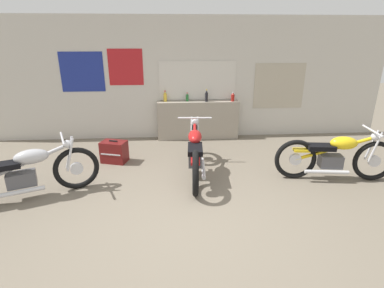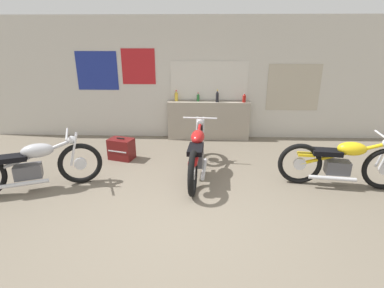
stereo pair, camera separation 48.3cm
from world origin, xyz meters
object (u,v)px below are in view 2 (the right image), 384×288
Objects in this scene: bottle_center at (217,97)px; motorcycle_silver at (32,165)px; bottle_left_center at (198,97)px; motorcycle_red at (197,152)px; bottle_right_center at (244,98)px; hard_case_darkred at (121,149)px; bottle_leftmost at (176,96)px; motorcycle_yellow at (343,162)px.

motorcycle_silver is (-3.02, -2.64, -0.61)m from bottle_center.
bottle_left_center is 0.09× the size of motorcycle_red.
motorcycle_red reaches higher than motorcycle_silver.
hard_case_darkred is (-2.58, -1.29, -0.80)m from bottle_right_center.
bottle_leftmost is at bearing 174.07° from bottle_center.
hard_case_darkred is (-1.53, 0.69, -0.22)m from motorcycle_red.
hard_case_darkred is (-3.89, 1.05, -0.22)m from motorcycle_yellow.
bottle_leftmost is 0.12× the size of motorcycle_yellow.
bottle_center is at bearing 77.89° from motorcycle_red.
motorcycle_yellow is at bearing 3.35° from motorcycle_silver.
motorcycle_red is (-1.04, -1.98, -0.57)m from bottle_right_center.
bottle_center is at bearing 179.91° from bottle_right_center.
bottle_left_center is 2.19m from hard_case_darkred.
motorcycle_silver is 4.95m from motorcycle_yellow.
hard_case_darkred is at bearing 51.83° from motorcycle_silver.
bottle_center reaches higher than bottle_right_center.
bottle_left_center is 0.37× the size of hard_case_darkred.
bottle_left_center is 0.92× the size of bottle_right_center.
bottle_center reaches higher than motorcycle_red.
bottle_leftmost is at bearing 176.36° from bottle_right_center.
bottle_left_center is 3.44m from motorcycle_yellow.
motorcycle_red is at bearing -117.80° from bottle_right_center.
bottle_leftmost reaches higher than motorcycle_yellow.
bottle_right_center is (1.06, -0.08, 0.01)m from bottle_left_center.
bottle_center is at bearing 41.16° from motorcycle_silver.
motorcycle_red is 1.09× the size of motorcycle_silver.
motorcycle_red is (0.02, -2.07, -0.57)m from bottle_left_center.
motorcycle_silver is at bearing -133.40° from bottle_left_center.
bottle_right_center is at bearing -3.64° from bottle_leftmost.
motorcycle_silver is (-2.59, -0.65, -0.00)m from motorcycle_red.
motorcycle_yellow is (1.31, -2.35, -0.58)m from bottle_right_center.
motorcycle_silver is at bearing -144.05° from bottle_right_center.
motorcycle_yellow is 3.69× the size of hard_case_darkred.
hard_case_darkred is (1.06, 1.34, -0.22)m from motorcycle_silver.
bottle_center is 2.12m from motorcycle_red.
bottle_right_center reaches higher than motorcycle_yellow.
motorcycle_yellow is at bearing -15.18° from hard_case_darkred.
bottle_center reaches higher than bottle_leftmost.
bottle_leftmost is at bearing 178.28° from bottle_left_center.
hard_case_darkred is at bearing -125.80° from bottle_leftmost.
bottle_leftmost is 0.96m from bottle_center.
motorcycle_yellow is (4.94, 0.29, 0.00)m from motorcycle_silver.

